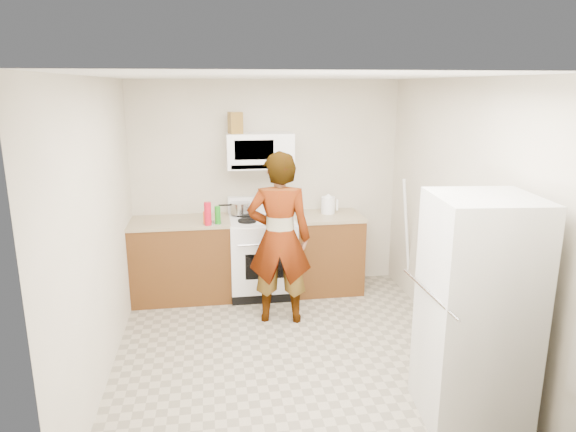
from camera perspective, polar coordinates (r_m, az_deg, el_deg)
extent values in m
plane|color=gray|center=(4.97, 0.22, -14.96)|extent=(3.60, 3.60, 0.00)
cube|color=beige|center=(6.22, -2.35, 3.38)|extent=(3.20, 0.02, 2.50)
cube|color=beige|center=(4.98, 18.60, -0.12)|extent=(0.02, 3.60, 2.50)
cube|color=#563014|center=(6.11, -11.73, -4.89)|extent=(1.12, 0.62, 0.90)
cube|color=#9A8F68|center=(5.97, -11.95, -0.65)|extent=(1.14, 0.64, 0.03)
cube|color=#563014|center=(6.25, 4.26, -4.18)|extent=(0.80, 0.62, 0.90)
cube|color=#9A8F68|center=(6.12, 4.34, -0.03)|extent=(0.82, 0.64, 0.03)
cube|color=white|center=(6.11, -2.88, -4.59)|extent=(0.76, 0.65, 0.90)
cube|color=white|center=(5.98, -2.93, -0.37)|extent=(0.76, 0.62, 0.03)
cube|color=white|center=(6.22, -3.22, 1.31)|extent=(0.76, 0.08, 0.20)
cube|color=white|center=(5.96, -3.16, 7.28)|extent=(0.76, 0.38, 0.40)
imported|color=tan|center=(5.27, -0.97, -2.50)|extent=(0.72, 0.53, 1.80)
cube|color=white|center=(3.98, 20.17, -9.94)|extent=(0.77, 0.77, 1.70)
cylinder|color=white|center=(6.17, 4.47, 1.21)|extent=(0.19, 0.19, 0.20)
cube|color=brown|center=(5.87, -5.88, 10.26)|extent=(0.17, 0.17, 0.24)
cylinder|color=#B1B1B6|center=(6.10, -5.32, 0.88)|extent=(0.27, 0.27, 0.13)
cube|color=silver|center=(5.88, -1.80, -0.21)|extent=(0.28, 0.21, 0.05)
cylinder|color=red|center=(5.68, -8.90, 0.24)|extent=(0.08, 0.08, 0.26)
cylinder|color=#E94E19|center=(5.73, -9.17, -0.21)|extent=(0.06, 0.06, 0.15)
cylinder|color=#177B16|center=(5.71, -7.82, 0.08)|extent=(0.07, 0.07, 0.20)
cylinder|color=white|center=(5.77, -8.42, -0.79)|extent=(0.28, 0.28, 0.01)
cylinder|color=white|center=(6.08, 13.07, -2.39)|extent=(0.26, 0.21, 1.42)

